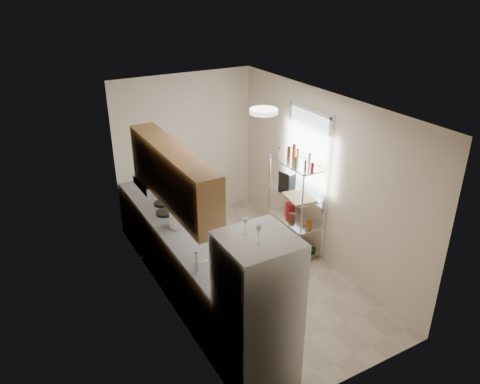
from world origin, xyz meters
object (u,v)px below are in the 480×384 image
object	(u,v)px
rice_cooker	(179,219)
espresso_machine	(287,179)
refrigerator	(257,311)
cutting_board	(299,198)
frying_pan_large	(165,213)

from	to	relation	value
rice_cooker	espresso_machine	world-z (taller)	espresso_machine
refrigerator	rice_cooker	world-z (taller)	refrigerator
cutting_board	espresso_machine	size ratio (longest dim) A/B	1.73
refrigerator	frying_pan_large	distance (m)	2.45
refrigerator	rice_cooker	bearing A→B (deg)	90.62
espresso_machine	frying_pan_large	bearing A→B (deg)	160.82
rice_cooker	cutting_board	xyz separation A→B (m)	(1.81, -0.28, 0.02)
rice_cooker	espresso_machine	size ratio (longest dim) A/B	0.97
rice_cooker	espresso_machine	xyz separation A→B (m)	(1.87, 0.14, 0.14)
frying_pan_large	espresso_machine	bearing A→B (deg)	-31.63
frying_pan_large	rice_cooker	bearing A→B (deg)	-106.26
frying_pan_large	espresso_machine	xyz separation A→B (m)	(1.93, -0.29, 0.23)
espresso_machine	rice_cooker	bearing A→B (deg)	173.54
refrigerator	cutting_board	bearing A→B (deg)	44.24
cutting_board	espresso_machine	distance (m)	0.44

